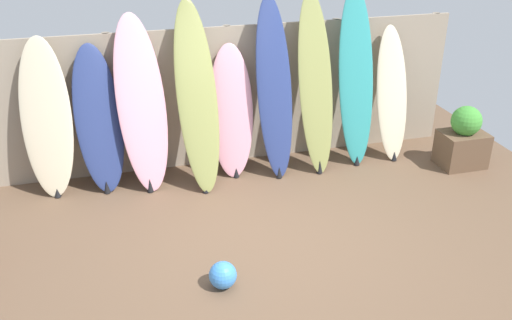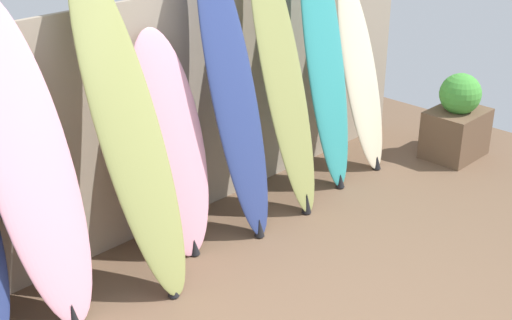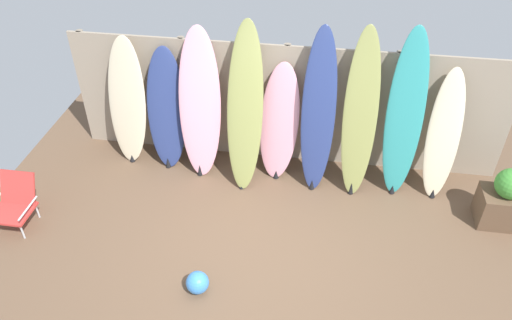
# 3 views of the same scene
# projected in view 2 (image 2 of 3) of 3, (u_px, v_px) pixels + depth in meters

# --- Properties ---
(fence_back) EXTENTS (6.08, 0.11, 1.80)m
(fence_back) POSITION_uv_depth(u_px,v_px,m) (146.00, 121.00, 5.24)
(fence_back) COLOR gray
(fence_back) RESTS_ON ground
(surfboard_pink_2) EXTENTS (0.65, 0.70, 2.06)m
(surfboard_pink_2) POSITION_uv_depth(u_px,v_px,m) (32.00, 168.00, 4.22)
(surfboard_pink_2) COLOR pink
(surfboard_pink_2) RESTS_ON ground
(surfboard_olive_3) EXTENTS (0.52, 0.86, 2.19)m
(surfboard_olive_3) POSITION_uv_depth(u_px,v_px,m) (130.00, 133.00, 4.54)
(surfboard_olive_3) COLOR olive
(surfboard_olive_3) RESTS_ON ground
(surfboard_pink_4) EXTENTS (0.60, 0.57, 1.63)m
(surfboard_pink_4) POSITION_uv_depth(u_px,v_px,m) (171.00, 147.00, 5.04)
(surfboard_pink_4) COLOR pink
(surfboard_pink_4) RESTS_ON ground
(surfboard_navy_5) EXTENTS (0.48, 0.64, 2.19)m
(surfboard_navy_5) POSITION_uv_depth(u_px,v_px,m) (234.00, 96.00, 5.20)
(surfboard_navy_5) COLOR navy
(surfboard_navy_5) RESTS_ON ground
(surfboard_olive_6) EXTENTS (0.47, 0.68, 2.21)m
(surfboard_olive_6) POSITION_uv_depth(u_px,v_px,m) (283.00, 79.00, 5.55)
(surfboard_olive_6) COLOR olive
(surfboard_olive_6) RESTS_ON ground
(surfboard_teal_7) EXTENTS (0.51, 0.56, 2.26)m
(surfboard_teal_7) POSITION_uv_depth(u_px,v_px,m) (325.00, 59.00, 5.93)
(surfboard_teal_7) COLOR teal
(surfboard_teal_7) RESTS_ON ground
(surfboard_cream_8) EXTENTS (0.45, 0.60, 1.73)m
(surfboard_cream_8) POSITION_uv_depth(u_px,v_px,m) (361.00, 75.00, 6.40)
(surfboard_cream_8) COLOR beige
(surfboard_cream_8) RESTS_ON ground
(planter_box) EXTENTS (0.58, 0.45, 0.82)m
(planter_box) POSITION_uv_depth(u_px,v_px,m) (457.00, 121.00, 6.73)
(planter_box) COLOR brown
(planter_box) RESTS_ON ground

